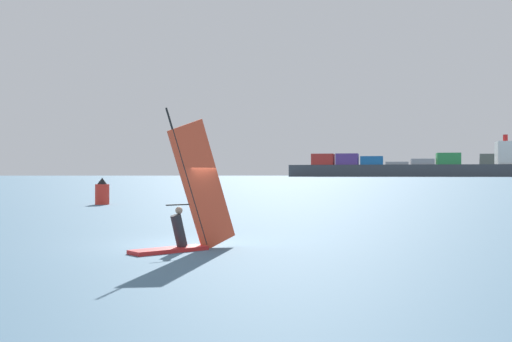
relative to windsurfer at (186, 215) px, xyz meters
name	(u,v)px	position (x,y,z in m)	size (l,w,h in m)	color
ground_plane	(191,245)	(-0.63, 1.37, -1.06)	(4000.00, 4000.00, 0.00)	#476B84
windsurfer	(186,215)	(0.00, 0.00, 0.00)	(1.97, 3.45, 4.37)	red
cargo_ship	(408,167)	(-83.63, 546.19, 8.05)	(218.62, 64.29, 37.32)	#3F444C
channel_buoy	(102,193)	(-19.77, 21.49, -0.15)	(1.06, 1.06, 2.04)	red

